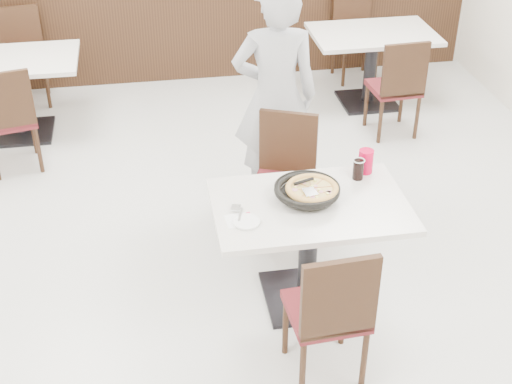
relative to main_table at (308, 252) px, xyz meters
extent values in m
plane|color=#B2B2AD|center=(-0.33, 0.30, -0.38)|extent=(7.00, 7.00, 0.00)
cube|color=black|center=(-0.33, 3.78, 0.18)|extent=(5.90, 0.03, 1.10)
cylinder|color=black|center=(0.05, 0.03, 0.39)|extent=(0.12, 0.12, 0.04)
cylinder|color=black|center=(-0.01, 0.06, 0.42)|extent=(0.34, 0.34, 0.01)
cylinder|color=tan|center=(0.02, 0.05, 0.44)|extent=(0.29, 0.29, 0.02)
cube|color=white|center=(-0.01, -0.01, 0.47)|extent=(0.09, 0.10, 0.00)
cube|color=white|center=(-0.46, -0.11, 0.38)|extent=(0.16, 0.16, 0.00)
cylinder|color=white|center=(-0.42, -0.14, 0.38)|extent=(0.17, 0.17, 0.01)
cube|color=white|center=(-0.45, -0.07, 0.39)|extent=(0.05, 0.14, 0.00)
cylinder|color=black|center=(0.37, 0.24, 0.44)|extent=(0.07, 0.07, 0.13)
cylinder|color=#BE022C|center=(0.44, 0.31, 0.45)|extent=(0.10, 0.10, 0.16)
imported|color=#A0A1A4|center=(0.02, 1.25, 0.51)|extent=(0.68, 0.48, 1.78)
camera|label=1|loc=(-0.94, -3.54, 2.78)|focal=50.00mm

